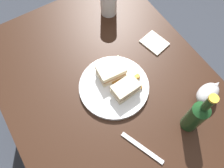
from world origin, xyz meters
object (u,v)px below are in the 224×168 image
sandwich_half_left (125,89)px  gravy_boat (208,93)px  fork (142,148)px  plate (114,87)px  sandwich_half_right (111,71)px  pint_glass (109,1)px  napkin (154,43)px  cider_bottle (196,116)px

sandwich_half_left → gravy_boat: same height
sandwich_half_left → fork: 0.23m
plate → sandwich_half_left: 0.06m
sandwich_half_left → sandwich_half_right: (-0.10, -0.01, 0.00)m
gravy_boat → sandwich_half_right: bearing=-136.3°
pint_glass → gravy_boat: 0.60m
plate → fork: (0.26, -0.04, -0.01)m
plate → napkin: bearing=108.4°
sandwich_half_right → pint_glass: pint_glass is taller
pint_glass → sandwich_half_right: bearing=-30.1°
pint_glass → plate: bearing=-28.6°
gravy_boat → napkin: 0.33m
sandwich_half_left → pint_glass: 0.45m
cider_bottle → pint_glass: bearing=176.5°
sandwich_half_right → gravy_boat: sandwich_half_right is taller
sandwich_half_right → sandwich_half_left: bearing=3.8°
sandwich_half_left → sandwich_half_right: size_ratio=0.94×
gravy_boat → cider_bottle: size_ratio=0.50×
cider_bottle → sandwich_half_left: bearing=-150.0°
fork → sandwich_half_left: bearing=141.0°
sandwich_half_right → fork: 0.32m
sandwich_half_left → gravy_boat: size_ratio=0.85×
napkin → pint_glass: bearing=-164.0°
sandwich_half_right → cider_bottle: cider_bottle is taller
plate → gravy_boat: bearing=50.9°
sandwich_half_left → napkin: size_ratio=0.98×
sandwich_half_left → gravy_boat: (0.19, 0.26, -0.00)m
sandwich_half_right → cider_bottle: bearing=23.2°
pint_glass → napkin: 0.29m
plate → sandwich_half_right: sandwich_half_right is taller
plate → pint_glass: pint_glass is taller
cider_bottle → napkin: size_ratio=2.31×
gravy_boat → plate: bearing=-129.1°
sandwich_half_left → cider_bottle: 0.28m
pint_glass → cider_bottle: cider_bottle is taller
plate → pint_glass: size_ratio=1.77×
gravy_boat → sandwich_half_left: bearing=-125.1°
sandwich_half_left → sandwich_half_right: 0.10m
fork → cider_bottle: bearing=62.9°
plate → sandwich_half_right: size_ratio=2.51×
napkin → fork: size_ratio=0.61×
sandwich_half_left → sandwich_half_right: bearing=-176.2°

